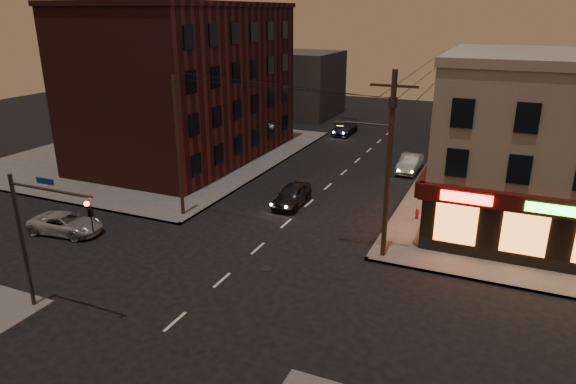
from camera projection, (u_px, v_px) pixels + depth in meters
The scene contains 16 objects.
ground at pixel (222, 280), 25.86m from camera, with size 120.00×120.00×0.00m, color black.
sidewalk_nw at pixel (161, 152), 49.05m from camera, with size 24.00×28.00×0.15m, color #514F4C.
pizza_building at pixel (576, 148), 29.64m from camera, with size 15.85×12.85×10.50m.
brick_apartment at pixel (187, 85), 45.54m from camera, with size 12.00×20.00×13.00m, color #411915.
bg_building_ne_a at pixel (531, 108), 52.20m from camera, with size 10.00×12.00×7.00m, color #3F3D3A.
bg_building_nw at pixel (301, 84), 65.72m from camera, with size 9.00×10.00×8.00m, color #3F3D3A.
bg_building_ne_b at pixel (512, 93), 65.22m from camera, with size 8.00×8.00×6.00m, color #3F3D3A.
utility_pole_main at pixel (387, 156), 26.42m from camera, with size 4.20×0.44×10.00m.
utility_pole_far at pixel (451, 101), 49.37m from camera, with size 0.26×0.26×9.00m, color #382619.
utility_pole_west at pixel (178, 148), 32.50m from camera, with size 0.24×0.24×9.00m, color #382619.
traffic_signal at pixel (36, 227), 21.74m from camera, with size 4.49×0.32×6.47m.
suv_cross at pixel (66, 224), 31.14m from camera, with size 2.09×4.53×1.26m, color #96999E.
sedan_near at pixel (292, 195), 35.70m from camera, with size 1.74×4.32×1.47m, color black.
sedan_mid at pixel (410, 163), 43.14m from camera, with size 1.53×4.37×1.44m, color slate.
sedan_far at pixel (345, 128), 56.42m from camera, with size 1.92×4.72×1.37m, color #181E31.
fire_hydrant at pixel (417, 213), 33.02m from camera, with size 0.33×0.33×0.72m.
Camera 1 is at (12.25, -19.63, 12.81)m, focal length 32.00 mm.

